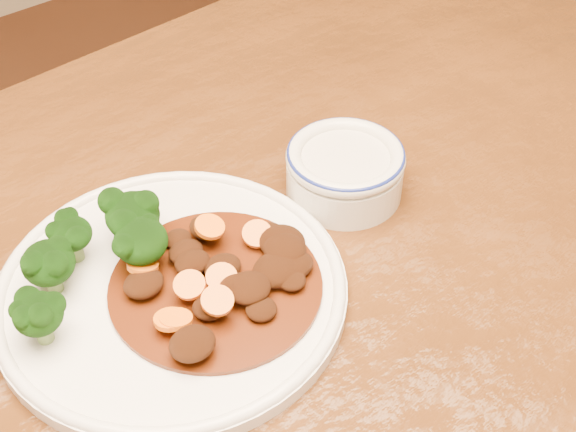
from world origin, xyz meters
TOP-DOWN VIEW (x-y plane):
  - dining_table at (0.00, 0.00)m, footprint 1.55×0.98m
  - dinner_plate at (-0.02, 0.06)m, footprint 0.30×0.30m
  - broccoli_florets at (-0.06, 0.11)m, footprint 0.16×0.10m
  - mince_stew at (0.02, 0.03)m, footprint 0.18×0.18m
  - dip_bowl at (0.19, 0.07)m, footprint 0.11×0.11m

SIDE VIEW (x-z plane):
  - dining_table at x=0.00m, z-range 0.30..1.05m
  - dinner_plate at x=-0.02m, z-range 0.75..0.77m
  - mince_stew at x=0.02m, z-range 0.76..0.79m
  - dip_bowl at x=0.19m, z-range 0.75..0.80m
  - broccoli_florets at x=-0.06m, z-range 0.77..0.82m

